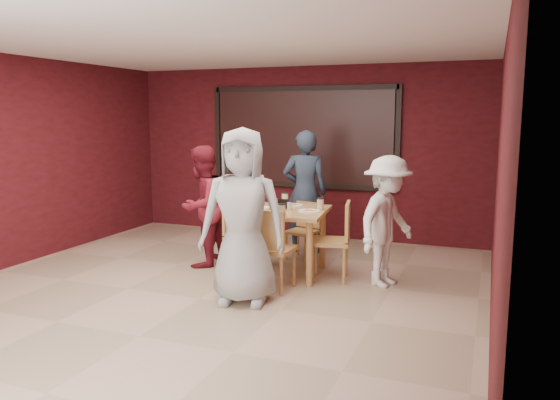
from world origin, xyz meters
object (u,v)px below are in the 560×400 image
at_px(chair_left, 238,232).
at_px(diner_back, 305,192).
at_px(chair_right, 337,236).
at_px(chair_front, 270,245).
at_px(diner_right, 387,221).
at_px(diner_left, 202,206).
at_px(diner_front, 243,217).
at_px(dining_table, 283,218).
at_px(chair_back, 304,227).

height_order(chair_left, diner_back, diner_back).
bearing_deg(chair_right, chair_front, -129.74).
height_order(chair_right, diner_right, diner_right).
relative_size(chair_right, diner_left, 0.60).
bearing_deg(chair_left, chair_front, -45.17).
bearing_deg(diner_front, chair_front, 61.40).
distance_m(chair_right, diner_front, 1.42).
bearing_deg(chair_right, diner_left, -179.93).
bearing_deg(diner_right, diner_left, 110.04).
distance_m(dining_table, chair_right, 0.71).
bearing_deg(diner_right, chair_left, 107.92).
relative_size(chair_front, diner_front, 0.51).
bearing_deg(chair_right, diner_back, 124.40).
height_order(chair_back, diner_left, diner_left).
distance_m(diner_back, diner_right, 1.86).
relative_size(chair_front, diner_back, 0.54).
bearing_deg(diner_right, diner_front, 150.94).
bearing_deg(chair_left, diner_back, 63.78).
bearing_deg(diner_left, diner_back, 142.42).
xyz_separation_m(chair_front, chair_left, (-0.78, 0.78, -0.07)).
bearing_deg(diner_front, chair_back, 77.08).
xyz_separation_m(chair_back, diner_right, (1.31, -0.83, 0.32)).
relative_size(diner_back, diner_left, 1.11).
distance_m(chair_front, chair_right, 0.92).
height_order(chair_back, diner_right, diner_right).
bearing_deg(chair_front, dining_table, 98.08).
bearing_deg(chair_back, dining_table, -89.21).
bearing_deg(chair_left, dining_table, -7.97).
xyz_separation_m(chair_left, diner_front, (0.65, -1.22, 0.46)).
bearing_deg(diner_left, chair_front, 64.45).
bearing_deg(diner_front, diner_back, 80.00).
relative_size(chair_back, diner_right, 0.51).
distance_m(diner_back, diner_left, 1.59).
xyz_separation_m(chair_front, diner_right, (1.20, 0.71, 0.23)).
distance_m(chair_left, chair_right, 1.37).
distance_m(chair_front, diner_right, 1.41).
height_order(chair_right, diner_front, diner_front).
bearing_deg(chair_back, chair_front, -85.94).
height_order(chair_front, diner_right, diner_right).
xyz_separation_m(chair_front, diner_front, (-0.13, -0.44, 0.40)).
xyz_separation_m(chair_left, chair_right, (1.37, -0.07, 0.07)).
bearing_deg(diner_right, chair_back, 77.61).
bearing_deg(chair_left, chair_back, 48.63).
xyz_separation_m(chair_right, diner_back, (-0.82, 1.19, 0.35)).
bearing_deg(diner_left, chair_right, 93.66).
distance_m(dining_table, diner_left, 1.18).
bearing_deg(chair_front, chair_right, 50.26).
bearing_deg(diner_left, diner_right, 93.67).
height_order(chair_front, chair_back, chair_front).
relative_size(dining_table, diner_back, 0.65).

